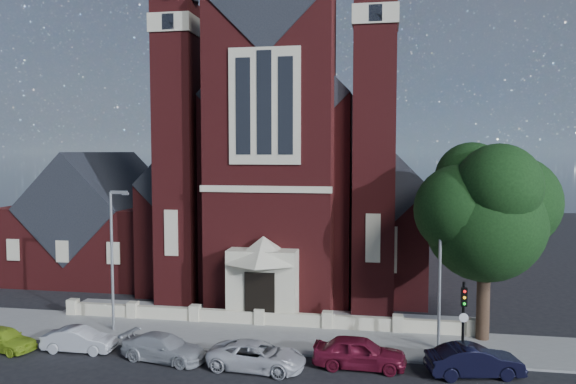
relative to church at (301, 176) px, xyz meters
name	(u,v)px	position (x,y,z in m)	size (l,w,h in m)	color
ground	(285,291)	(0.00, -7.94, -8.19)	(120.00, 120.00, 0.00)	black
pavement_strip	(252,337)	(0.00, -18.44, -8.19)	(60.00, 5.00, 0.12)	slate
forecourt_paving	(267,316)	(0.00, -14.44, -8.19)	(26.00, 3.00, 0.14)	slate
forecourt_wall	(260,326)	(0.00, -16.44, -8.19)	(24.00, 0.40, 0.90)	beige
church	(301,176)	(0.00, 0.00, 0.00)	(20.01, 34.90, 29.20)	#511516
parish_hall	(103,227)	(-16.00, -4.94, -4.17)	(12.00, 12.20, 10.24)	#511516
street_tree	(488,214)	(12.60, -17.23, -1.23)	(6.40, 6.60, 10.70)	black
street_lamp_left	(113,252)	(-7.91, -18.94, -3.59)	(1.16, 0.22, 8.09)	gray
street_lamp_right	(442,263)	(10.09, -18.94, -3.59)	(1.16, 0.22, 8.09)	gray
traffic_signal	(464,311)	(11.00, -20.52, -5.60)	(0.28, 0.42, 4.00)	black
car_lime_van	(4,339)	(-12.14, -22.72, -7.57)	(1.45, 3.61, 1.23)	#93B624
car_silver_a	(79,340)	(-8.22, -22.19, -7.57)	(1.30, 3.72, 1.23)	#A3A7AB
car_silver_b	(164,348)	(-3.44, -22.60, -7.55)	(1.78, 4.38, 1.27)	#9C9FA4
car_white_suv	(257,356)	(1.33, -22.92, -7.54)	(2.14, 4.64, 1.29)	silver
car_dark_red	(360,352)	(6.09, -21.94, -7.43)	(1.78, 4.42, 1.51)	maroon
car_navy	(474,361)	(11.31, -22.04, -7.47)	(1.51, 4.33, 1.43)	black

